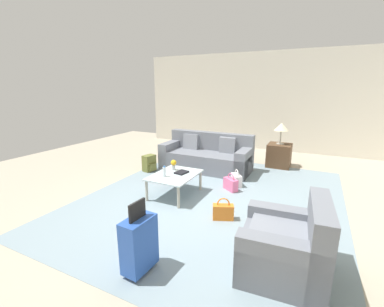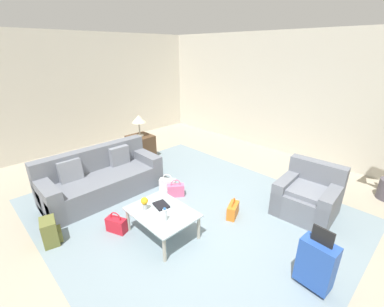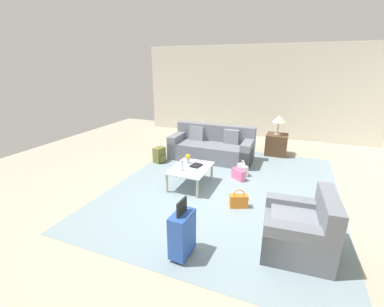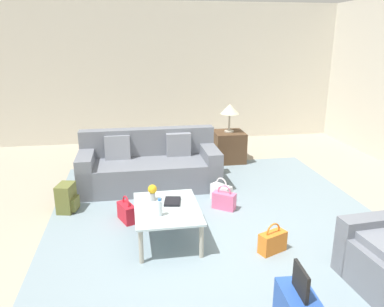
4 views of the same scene
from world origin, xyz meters
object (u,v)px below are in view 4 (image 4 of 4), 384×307
object	(u,v)px
handbag_orange	(273,242)
coffee_table	(167,211)
handbag_pink	(224,200)
handbag_white	(221,192)
handbag_red	(127,212)
coffee_table_book	(172,201)
couch	(149,167)
side_table	(229,147)
backpack_olive	(67,198)
flower_vase	(152,191)
table_lamp	(230,110)
water_bottle	(160,208)

from	to	relation	value
handbag_orange	coffee_table	bearing A→B (deg)	-112.87
handbag_pink	handbag_white	bearing A→B (deg)	173.80
handbag_red	coffee_table_book	bearing A→B (deg)	52.10
couch	side_table	xyz separation A→B (m)	(-1.00, 1.60, -0.01)
handbag_pink	backpack_olive	size ratio (longest dim) A/B	0.89
side_table	handbag_orange	xyz separation A→B (m)	(3.28, -0.37, -0.17)
handbag_red	handbag_white	distance (m)	1.46
flower_vase	backpack_olive	size ratio (longest dim) A/B	0.51
couch	flower_vase	world-z (taller)	couch
couch	handbag_pink	world-z (taller)	couch
handbag_red	handbag_white	world-z (taller)	same
coffee_table	side_table	xyz separation A→B (m)	(-2.80, 1.50, -0.07)
table_lamp	backpack_olive	size ratio (longest dim) A/B	1.35
side_table	backpack_olive	world-z (taller)	side_table
backpack_olive	table_lamp	bearing A→B (deg)	122.86
side_table	handbag_pink	world-z (taller)	side_table
handbag_white	backpack_olive	xyz separation A→B (m)	(-0.00, -2.20, 0.06)
handbag_pink	handbag_red	world-z (taller)	same
coffee_table	coffee_table_book	world-z (taller)	coffee_table_book
flower_vase	handbag_orange	distance (m)	1.52
water_bottle	backpack_olive	bearing A→B (deg)	-135.19
coffee_table_book	table_lamp	xyz separation A→B (m)	(-2.68, 1.42, 0.59)
flower_vase	handbag_pink	size ratio (longest dim) A/B	0.57
side_table	handbag_orange	bearing A→B (deg)	-6.36
handbag_pink	handbag_orange	bearing A→B (deg)	12.33
flower_vase	handbag_pink	world-z (taller)	flower_vase
handbag_white	handbag_pink	bearing A→B (deg)	-6.20
water_bottle	flower_vase	xyz separation A→B (m)	(-0.42, -0.05, 0.03)
handbag_orange	handbag_red	bearing A→B (deg)	-122.65
coffee_table_book	flower_vase	world-z (taller)	flower_vase
water_bottle	flower_vase	bearing A→B (deg)	-173.21
couch	handbag_red	size ratio (longest dim) A/B	6.14
flower_vase	couch	bearing A→B (deg)	178.18
water_bottle	handbag_pink	world-z (taller)	water_bottle
coffee_table_book	side_table	size ratio (longest dim) A/B	0.41
couch	water_bottle	distance (m)	2.01
water_bottle	backpack_olive	distance (m)	1.72
side_table	table_lamp	bearing A→B (deg)	0.00
handbag_red	table_lamp	bearing A→B (deg)	138.59
table_lamp	handbag_pink	distance (m)	2.36
flower_vase	backpack_olive	world-z (taller)	flower_vase
couch	coffee_table_book	distance (m)	1.69
table_lamp	handbag_orange	bearing A→B (deg)	-6.36
coffee_table	handbag_orange	distance (m)	1.25
handbag_pink	couch	bearing A→B (deg)	-138.23
handbag_pink	backpack_olive	bearing A→B (deg)	-97.76
table_lamp	flower_vase	bearing A→B (deg)	-32.60
coffee_table	flower_vase	distance (m)	0.32
flower_vase	handbag_pink	bearing A→B (deg)	115.19
handbag_pink	handbag_red	size ratio (longest dim) A/B	1.00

